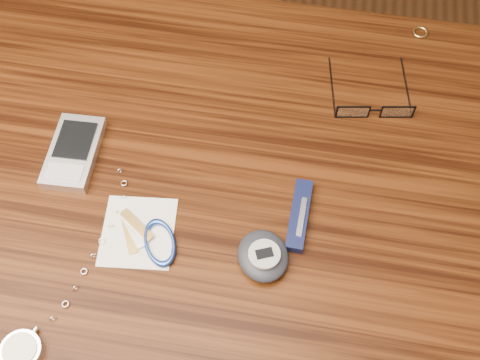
# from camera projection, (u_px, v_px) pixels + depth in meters

# --- Properties ---
(ground) EXTENTS (3.80, 3.80, 0.00)m
(ground) POSITION_uv_depth(u_px,v_px,m) (221.00, 355.00, 1.39)
(ground) COLOR #472814
(ground) RESTS_ON ground
(desk) EXTENTS (1.00, 0.70, 0.75)m
(desk) POSITION_uv_depth(u_px,v_px,m) (208.00, 225.00, 0.84)
(desk) COLOR #381A09
(desk) RESTS_ON ground
(eyeglasses) EXTENTS (0.12, 0.12, 0.02)m
(eyeglasses) POSITION_uv_depth(u_px,v_px,m) (374.00, 109.00, 0.80)
(eyeglasses) COLOR black
(eyeglasses) RESTS_ON desk
(gold_ring) EXTENTS (0.03, 0.03, 0.00)m
(gold_ring) POSITION_uv_depth(u_px,v_px,m) (420.00, 32.00, 0.89)
(gold_ring) COLOR #D5B76F
(gold_ring) RESTS_ON desk
(pocket_watch) EXTENTS (0.08, 0.26, 0.01)m
(pocket_watch) POSITION_uv_depth(u_px,v_px,m) (25.00, 345.00, 0.64)
(pocket_watch) COLOR white
(pocket_watch) RESTS_ON desk
(pda_phone) EXTENTS (0.06, 0.11, 0.02)m
(pda_phone) POSITION_uv_depth(u_px,v_px,m) (74.00, 152.00, 0.77)
(pda_phone) COLOR silver
(pda_phone) RESTS_ON desk
(pedometer) EXTENTS (0.08, 0.08, 0.03)m
(pedometer) POSITION_uv_depth(u_px,v_px,m) (263.00, 256.00, 0.69)
(pedometer) COLOR black
(pedometer) RESTS_ON desk
(notepad_keys) EXTENTS (0.11, 0.10, 0.01)m
(notepad_keys) POSITION_uv_depth(u_px,v_px,m) (149.00, 237.00, 0.71)
(notepad_keys) COLOR white
(notepad_keys) RESTS_ON desk
(pocket_knife) EXTENTS (0.02, 0.10, 0.01)m
(pocket_knife) POSITION_uv_depth(u_px,v_px,m) (299.00, 215.00, 0.72)
(pocket_knife) COLOR #0A0F34
(pocket_knife) RESTS_ON desk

